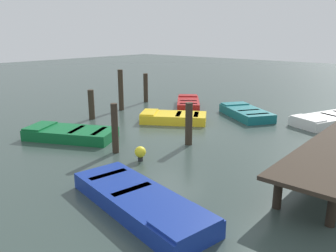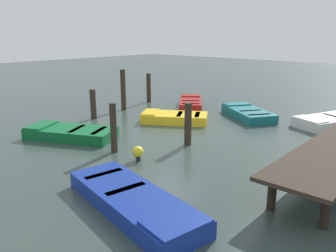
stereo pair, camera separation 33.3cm
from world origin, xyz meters
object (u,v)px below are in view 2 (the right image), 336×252
mooring_piling_mid_right (113,128)px  mooring_piling_mid_left (149,88)px  dock_segment (336,152)px  mooring_piling_far_left (93,104)px  rowboat_yellow (174,117)px  rowboat_red (191,103)px  rowboat_teal (248,113)px  marker_buoy (138,152)px  rowboat_green (71,133)px  rowboat_white (329,121)px  mooring_piling_center (188,124)px  mooring_piling_far_right (123,90)px  rowboat_blue (134,201)px

mooring_piling_mid_right → mooring_piling_mid_left: mooring_piling_mid_right is taller
dock_segment → mooring_piling_far_left: bearing=-89.6°
rowboat_yellow → rowboat_red: 3.46m
rowboat_yellow → rowboat_red: bearing=-96.7°
rowboat_teal → marker_buoy: marker_buoy is taller
rowboat_red → mooring_piling_far_left: size_ratio=2.17×
rowboat_yellow → rowboat_green: (4.54, -1.40, -0.00)m
rowboat_white → mooring_piling_center: size_ratio=2.28×
rowboat_yellow → mooring_piling_mid_right: size_ratio=1.89×
rowboat_yellow → mooring_piling_far_left: 3.92m
rowboat_green → mooring_piling_far_right: 5.34m
mooring_piling_mid_right → mooring_piling_far_left: bearing=-118.4°
rowboat_teal → rowboat_white: bearing=-129.7°
mooring_piling_far_right → mooring_piling_mid_right: 6.71m
rowboat_yellow → rowboat_red: size_ratio=1.06×
mooring_piling_far_right → mooring_piling_mid_right: mooring_piling_far_right is taller
rowboat_white → mooring_piling_far_right: size_ratio=1.67×
mooring_piling_mid_right → marker_buoy: bearing=88.9°
rowboat_blue → mooring_piling_mid_right: 4.12m
dock_segment → rowboat_blue: 5.55m
mooring_piling_far_right → marker_buoy: 7.67m
rowboat_red → mooring_piling_mid_left: size_ratio=1.80×
rowboat_white → mooring_piling_center: mooring_piling_center is taller
rowboat_green → rowboat_teal: 8.32m
mooring_piling_far_left → dock_segment: bearing=90.3°
dock_segment → rowboat_white: (-6.06, -1.95, -0.63)m
rowboat_blue → rowboat_red: 11.49m
dock_segment → mooring_piling_mid_right: (2.44, -6.33, 0.00)m
rowboat_blue → rowboat_red: (-9.80, -6.01, 0.00)m
rowboat_teal → mooring_piling_mid_left: size_ratio=1.97×
rowboat_green → marker_buoy: 3.72m
rowboat_green → marker_buoy: (-0.08, 3.72, 0.07)m
dock_segment → rowboat_red: 10.32m
rowboat_blue → rowboat_white: (-10.74, 0.98, 0.00)m
rowboat_teal → mooring_piling_far_left: size_ratio=2.38×
mooring_piling_far_left → mooring_piling_mid_left: (-4.66, -0.94, 0.14)m
rowboat_yellow → mooring_piling_mid_left: mooring_piling_mid_left is taller
mooring_piling_far_right → marker_buoy: bearing=52.4°
rowboat_white → mooring_piling_mid_right: size_ratio=2.09×
mooring_piling_mid_right → mooring_piling_mid_left: 8.85m
mooring_piling_far_right → marker_buoy: (4.66, 6.05, -0.78)m
rowboat_teal → marker_buoy: size_ratio=6.93×
rowboat_red → mooring_piling_far_left: mooring_piling_far_left is taller
dock_segment → rowboat_yellow: 7.73m
mooring_piling_mid_right → rowboat_white: bearing=152.7°
rowboat_green → rowboat_red: (-7.66, -0.10, 0.00)m
rowboat_green → mooring_piling_far_right: mooring_piling_far_right is taller
rowboat_white → mooring_piling_far_left: mooring_piling_far_left is taller
dock_segment → mooring_piling_mid_right: mooring_piling_mid_right is taller
mooring_piling_center → rowboat_green: bearing=-58.4°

